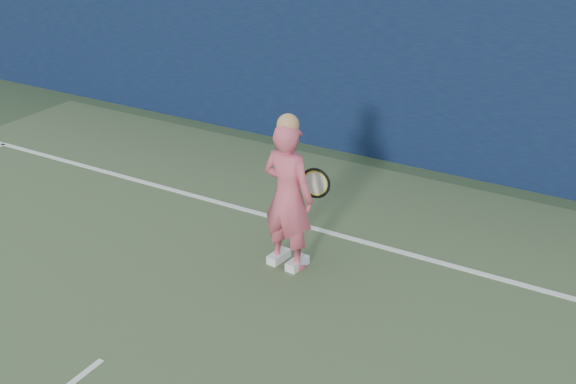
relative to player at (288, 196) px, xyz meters
The scene contains 3 objects.
backstop_wall 3.40m from the player, 99.57° to the left, with size 24.00×0.40×2.50m, color #0B1433.
player is the anchor object (origin of this frame).
racket 0.43m from the player, 82.68° to the left, with size 0.62×0.16×0.34m.
Camera 1 is at (3.86, -2.45, 3.91)m, focal length 45.00 mm.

